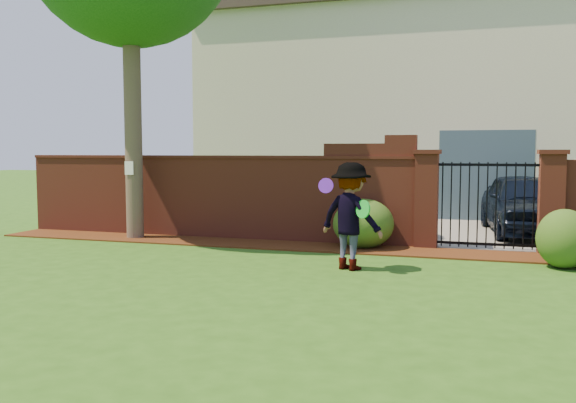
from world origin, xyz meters
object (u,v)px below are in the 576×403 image
(car, at_px, (527,204))
(man, at_px, (349,216))
(frisbee_green, at_px, (363,209))
(frisbee_purple, at_px, (326,186))

(car, xyz_separation_m, man, (-2.93, -4.96, 0.15))
(man, relative_size, frisbee_green, 5.98)
(car, height_order, frisbee_purple, frisbee_purple)
(car, relative_size, man, 2.40)
(car, bearing_deg, frisbee_green, -123.54)
(man, xyz_separation_m, frisbee_green, (0.25, -0.22, 0.14))
(car, height_order, man, man)
(car, bearing_deg, man, -126.79)
(car, bearing_deg, frisbee_purple, -129.14)
(car, xyz_separation_m, frisbee_green, (-2.68, -5.18, 0.29))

